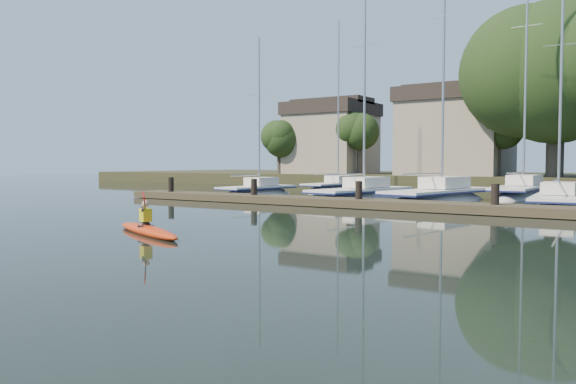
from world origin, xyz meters
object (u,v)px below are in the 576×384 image
Objects in this scene: sailboat_1 at (361,204)px; sailboat_3 at (557,213)px; kayak at (147,228)px; sailboat_5 at (336,193)px; dock at (422,206)px; sailboat_0 at (257,198)px; sailboat_6 at (522,200)px; sailboat_2 at (439,206)px.

sailboat_1 reaches higher than sailboat_3.
sailboat_5 is (-7.79, 25.22, -0.33)m from kayak.
dock is 3.08× the size of sailboat_0.
sailboat_5 is at bearing 128.96° from kayak.
dock is 1.96× the size of sailboat_6.
kayak is 12.54m from dock.
sailboat_5 is at bearing 145.97° from sailboat_3.
sailboat_1 is at bearing 116.89° from kayak.
sailboat_2 reaches higher than sailboat_5.
sailboat_0 is 0.64× the size of sailboat_6.
sailboat_2 reaches higher than sailboat_1.
dock is 5.36m from sailboat_2.
sailboat_0 is 8.22m from sailboat_5.
dock is 6.94m from sailboat_1.
dock is at bearing 94.69° from kayak.
sailboat_6 reaches higher than sailboat_3.
sailboat_5 is 13.04m from sailboat_6.
sailboat_2 reaches higher than sailboat_0.
sailboat_1 is at bearing -161.35° from sailboat_2.
sailboat_3 is 8.81m from sailboat_6.
kayak is 0.28× the size of sailboat_1.
kayak is 24.99m from sailboat_6.
sailboat_5 is (-11.48, 13.23, -0.37)m from dock.
sailboat_2 is at bearing 4.71° from sailboat_0.
sailboat_6 reaches higher than sailboat_0.
sailboat_0 is 0.81× the size of sailboat_5.
sailboat_1 reaches higher than kayak.
kayak is at bearing -122.09° from sailboat_3.
kayak is 18.23m from sailboat_3.
sailboat_0 is 15.96m from sailboat_6.
dock is 13.62m from sailboat_0.
sailboat_2 is at bearing -33.87° from sailboat_5.
sailboat_3 is (5.70, -1.03, 0.02)m from sailboat_2.
kayak is 0.33× the size of sailboat_3.
sailboat_2 is (11.57, 0.15, -0.02)m from sailboat_0.
kayak is at bearing -88.77° from sailboat_2.
dock is at bearing -18.02° from sailboat_0.
sailboat_2 is (2.64, 17.23, -0.37)m from kayak.
dock is 2.71× the size of sailboat_3.
sailboat_1 reaches higher than dock.
sailboat_2 reaches higher than dock.
sailboat_2 is at bearing 101.28° from dock.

